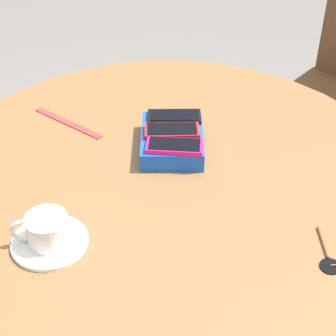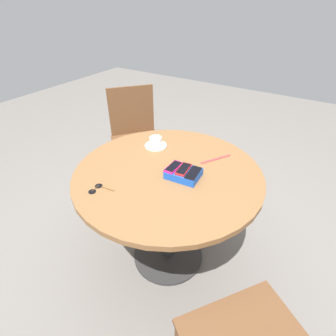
# 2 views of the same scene
# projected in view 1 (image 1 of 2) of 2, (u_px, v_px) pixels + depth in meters

# --- Properties ---
(round_table) EXTENTS (1.04, 1.04, 0.72)m
(round_table) POSITION_uv_depth(u_px,v_px,m) (168.00, 218.00, 1.25)
(round_table) COLOR #2D2D2D
(round_table) RESTS_ON ground_plane
(phone_box) EXTENTS (0.18, 0.15, 0.04)m
(phone_box) POSITION_uv_depth(u_px,v_px,m) (174.00, 141.00, 1.24)
(phone_box) COLOR blue
(phone_box) RESTS_ON round_table
(phone_black) EXTENTS (0.07, 0.12, 0.01)m
(phone_black) POSITION_uv_depth(u_px,v_px,m) (173.00, 116.00, 1.27)
(phone_black) COLOR black
(phone_black) RESTS_ON phone_box
(phone_red) EXTENTS (0.07, 0.12, 0.01)m
(phone_red) POSITION_uv_depth(u_px,v_px,m) (171.00, 131.00, 1.22)
(phone_red) COLOR red
(phone_red) RESTS_ON phone_box
(phone_magenta) EXTENTS (0.05, 0.12, 0.01)m
(phone_magenta) POSITION_uv_depth(u_px,v_px,m) (175.00, 146.00, 1.17)
(phone_magenta) COLOR #D11975
(phone_magenta) RESTS_ON phone_box
(saucer) EXTENTS (0.14, 0.14, 0.01)m
(saucer) POSITION_uv_depth(u_px,v_px,m) (50.00, 242.00, 1.01)
(saucer) COLOR white
(saucer) RESTS_ON round_table
(coffee_cup) EXTENTS (0.08, 0.11, 0.06)m
(coffee_cup) POSITION_uv_depth(u_px,v_px,m) (46.00, 229.00, 0.99)
(coffee_cup) COLOR white
(coffee_cup) RESTS_ON saucer
(lanyard_strap) EXTENTS (0.12, 0.18, 0.00)m
(lanyard_strap) POSITION_uv_depth(u_px,v_px,m) (68.00, 123.00, 1.33)
(lanyard_strap) COLOR red
(lanyard_strap) RESTS_ON round_table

